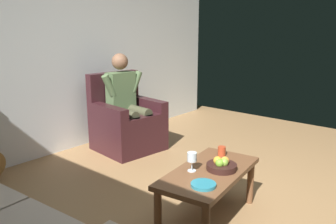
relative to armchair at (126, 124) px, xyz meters
name	(u,v)px	position (x,y,z in m)	size (l,w,h in m)	color
ground_plane	(248,214)	(0.50, 2.04, -0.34)	(6.46, 6.46, 0.00)	#9E764B
wall_back	(62,49)	(0.50, -0.60, 0.97)	(5.79, 0.06, 2.62)	silver
armchair	(126,124)	(0.00, 0.00, 0.00)	(0.83, 0.82, 0.99)	#35181D
person_seated	(127,99)	(0.00, 0.03, 0.33)	(0.62, 0.62, 1.25)	#556E45
coffee_table	(209,178)	(0.77, 1.80, 0.03)	(1.06, 0.63, 0.44)	brown
wine_glass_near	(192,158)	(0.87, 1.70, 0.21)	(0.08, 0.08, 0.16)	silver
fruit_bowl	(222,165)	(0.70, 1.87, 0.14)	(0.25, 0.25, 0.11)	#331B17
decorative_dish	(203,185)	(1.05, 1.93, 0.11)	(0.19, 0.19, 0.02)	teal
candle_jar	(222,151)	(0.42, 1.70, 0.14)	(0.07, 0.07, 0.09)	#BB4223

